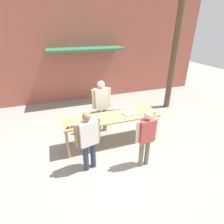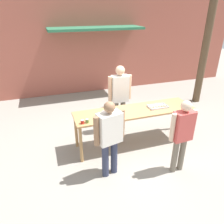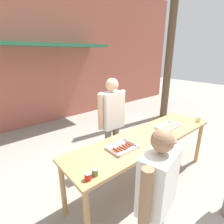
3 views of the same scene
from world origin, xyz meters
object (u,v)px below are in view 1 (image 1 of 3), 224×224
object	(u,v)px
food_tray_buns	(131,113)
person_server_behind_table	(102,103)
person_customer_holding_hotdog	(88,137)
beer_cup	(155,112)
utility_pole	(178,25)
person_customer_with_cup	(146,135)
condiment_jar_mustard	(68,127)
condiment_jar_ketchup	(72,126)
food_tray_sausages	(93,120)

from	to	relation	value
food_tray_buns	person_server_behind_table	size ratio (longest dim) A/B	0.26
person_customer_holding_hotdog	beer_cup	bearing A→B (deg)	-178.15
person_customer_holding_hotdog	food_tray_buns	bearing A→B (deg)	-164.42
food_tray_buns	utility_pole	bearing A→B (deg)	34.46
person_customer_holding_hotdog	person_customer_with_cup	distance (m)	1.39
condiment_jar_mustard	condiment_jar_ketchup	size ratio (longest dim) A/B	1.00
condiment_jar_mustard	food_tray_buns	bearing A→B (deg)	6.98
food_tray_buns	beer_cup	size ratio (longest dim) A/B	4.63
person_customer_with_cup	utility_pole	xyz separation A→B (m)	(2.74, 2.96, 2.36)
beer_cup	person_customer_with_cup	distance (m)	1.24
food_tray_buns	food_tray_sausages	bearing A→B (deg)	-179.97
condiment_jar_mustard	beer_cup	world-z (taller)	beer_cup
condiment_jar_mustard	person_server_behind_table	bearing A→B (deg)	40.22
beer_cup	person_customer_holding_hotdog	size ratio (longest dim) A/B	0.06
food_tray_buns	utility_pole	xyz separation A→B (m)	(2.61, 1.79, 2.37)
person_customer_with_cup	condiment_jar_mustard	bearing A→B (deg)	-32.01
food_tray_sausages	condiment_jar_ketchup	distance (m)	0.65
food_tray_sausages	condiment_jar_mustard	bearing A→B (deg)	-162.22
person_server_behind_table	person_customer_holding_hotdog	xyz separation A→B (m)	(-0.78, -1.60, -0.13)
food_tray_buns	person_server_behind_table	distance (m)	1.04
condiment_jar_ketchup	utility_pole	bearing A→B (deg)	24.67
food_tray_sausages	beer_cup	world-z (taller)	beer_cup
condiment_jar_ketchup	person_customer_holding_hotdog	xyz separation A→B (m)	(0.29, -0.61, -0.01)
beer_cup	person_customer_with_cup	bearing A→B (deg)	-130.77
food_tray_sausages	condiment_jar_ketchup	bearing A→B (deg)	-160.28
person_customer_holding_hotdog	utility_pole	bearing A→B (deg)	-161.13
food_tray_sausages	utility_pole	bearing A→B (deg)	25.44
condiment_jar_mustard	person_customer_with_cup	size ratio (longest dim) A/B	0.05
food_tray_sausages	person_customer_with_cup	size ratio (longest dim) A/B	0.25
food_tray_buns	person_customer_holding_hotdog	bearing A→B (deg)	-150.59
person_customer_with_cup	utility_pole	distance (m)	4.67
food_tray_sausages	person_customer_with_cup	world-z (taller)	person_customer_with_cup
condiment_jar_mustard	condiment_jar_ketchup	world-z (taller)	same
condiment_jar_mustard	condiment_jar_ketchup	distance (m)	0.10
beer_cup	condiment_jar_mustard	bearing A→B (deg)	-179.91
food_tray_sausages	person_server_behind_table	size ratio (longest dim) A/B	0.22
utility_pole	person_server_behind_table	bearing A→B (deg)	-162.75
person_server_behind_table	food_tray_sausages	bearing A→B (deg)	-119.92
beer_cup	person_customer_with_cup	xyz separation A→B (m)	(-0.81, -0.94, -0.03)
person_server_behind_table	beer_cup	bearing A→B (deg)	-34.45
person_customer_with_cup	beer_cup	bearing A→B (deg)	-134.64
food_tray_sausages	person_customer_holding_hotdog	distance (m)	0.89
person_customer_holding_hotdog	person_customer_with_cup	size ratio (longest dim) A/B	1.02
condiment_jar_ketchup	utility_pole	size ratio (longest dim) A/B	0.01
food_tray_buns	condiment_jar_mustard	distance (m)	1.88
food_tray_buns	utility_pole	distance (m)	3.96
food_tray_sausages	condiment_jar_ketchup	size ratio (longest dim) A/B	4.63
food_tray_buns	beer_cup	distance (m)	0.72
food_tray_sausages	person_server_behind_table	world-z (taller)	person_server_behind_table
condiment_jar_ketchup	person_customer_holding_hotdog	world-z (taller)	person_customer_holding_hotdog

